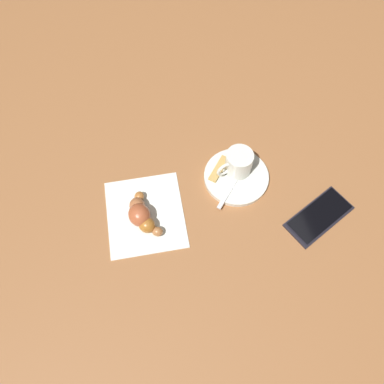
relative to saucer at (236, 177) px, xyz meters
name	(u,v)px	position (x,y,z in m)	size (l,w,h in m)	color
ground_plane	(199,201)	(0.10, 0.03, -0.01)	(1.80, 1.80, 0.00)	#9B6238
saucer	(236,177)	(0.00, 0.00, 0.00)	(0.14, 0.14, 0.01)	white
espresso_cup	(238,163)	(-0.01, -0.01, 0.03)	(0.09, 0.06, 0.06)	white
teaspoon	(236,176)	(0.00, 0.00, 0.01)	(0.10, 0.10, 0.01)	silver
sugar_packet	(219,169)	(0.03, -0.03, 0.01)	(0.07, 0.02, 0.01)	tan
napkin	(146,215)	(0.22, 0.04, 0.00)	(0.16, 0.18, 0.00)	white
croissant	(141,215)	(0.22, 0.04, 0.02)	(0.07, 0.12, 0.04)	#B36C32
cell_phone	(319,216)	(-0.14, 0.14, 0.00)	(0.16, 0.12, 0.01)	black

